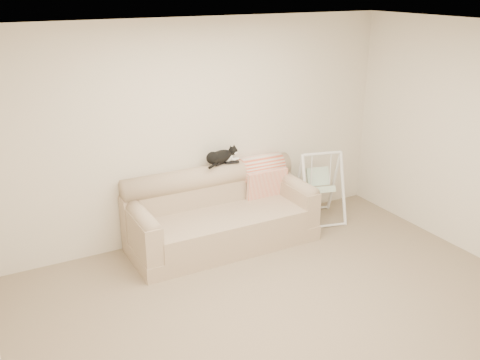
% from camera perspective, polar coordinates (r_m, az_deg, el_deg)
% --- Properties ---
extents(ground_plane, '(5.00, 5.00, 0.00)m').
position_cam_1_polar(ground_plane, '(5.28, 5.20, -13.79)').
color(ground_plane, '#7A644C').
rests_on(ground_plane, ground).
extents(room_shell, '(5.04, 4.04, 2.60)m').
position_cam_1_polar(room_shell, '(4.60, 5.81, 2.12)').
color(room_shell, silver).
rests_on(room_shell, ground).
extents(sofa, '(2.20, 0.93, 0.90)m').
position_cam_1_polar(sofa, '(6.37, -2.19, -3.78)').
color(sofa, tan).
rests_on(sofa, ground).
extents(remote_a, '(0.18, 0.13, 0.03)m').
position_cam_1_polar(remote_a, '(6.43, -2.13, 1.82)').
color(remote_a, black).
rests_on(remote_a, sofa).
extents(remote_b, '(0.18, 0.08, 0.02)m').
position_cam_1_polar(remote_b, '(6.46, -0.85, 1.91)').
color(remote_b, black).
rests_on(remote_b, sofa).
extents(tuxedo_cat, '(0.49, 0.31, 0.20)m').
position_cam_1_polar(tuxedo_cat, '(6.39, -2.03, 2.53)').
color(tuxedo_cat, black).
rests_on(tuxedo_cat, sofa).
extents(throw_blanket, '(0.55, 0.38, 0.58)m').
position_cam_1_polar(throw_blanket, '(6.72, 2.31, 1.02)').
color(throw_blanket, '#E35838').
rests_on(throw_blanket, sofa).
extents(baby_swing, '(0.69, 0.72, 0.93)m').
position_cam_1_polar(baby_swing, '(7.02, 8.51, -0.62)').
color(baby_swing, white).
rests_on(baby_swing, ground).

